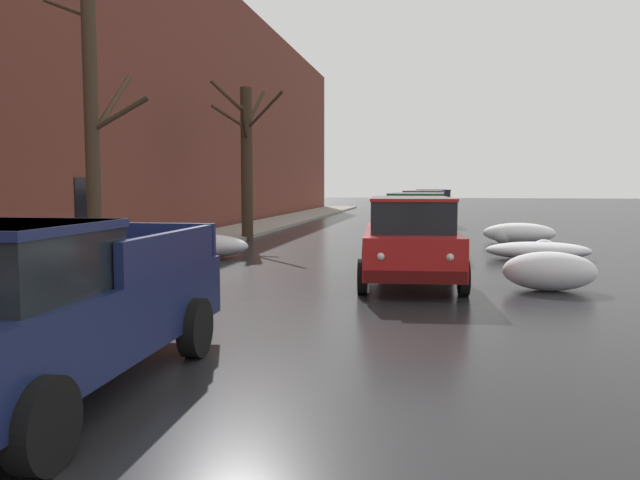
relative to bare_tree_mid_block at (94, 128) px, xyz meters
name	(u,v)px	position (x,y,z in m)	size (l,w,h in m)	color
left_sidewalk_slab	(124,259)	(-1.35, 3.69, -3.18)	(2.76, 80.00, 0.12)	gray
brick_townhouse_facade	(54,49)	(-3.23, 3.69, 2.49)	(0.63, 80.00, 11.47)	brown
snow_bank_along_left_kerb	(517,233)	(9.83, 11.01, -2.90)	(2.50, 1.05, 0.72)	white
snow_bank_near_corner_right	(539,250)	(9.85, 6.15, -3.00)	(2.86, 1.18, 0.55)	white
snow_bank_along_right_kerb	(198,246)	(0.36, 4.79, -2.91)	(2.95, 1.24, 0.69)	white
snow_bank_far_right_pile	(549,272)	(9.23, 0.75, -2.89)	(1.80, 0.94, 0.77)	white
bare_tree_mid_block	(94,128)	(0.00, 0.00, 0.00)	(2.73, 2.29, 6.30)	#423323
bare_tree_far_down_block	(247,157)	(0.00, 10.73, -0.15)	(3.25, 3.40, 6.04)	#382B1E
pickup_truck_darkblue_approaching_near_lane	(33,310)	(3.22, -6.78, -2.36)	(2.35, 5.34, 1.76)	navy
suv_red_parked_kerbside_close	(410,237)	(6.49, 1.10, -2.26)	(2.35, 4.50, 1.82)	red
suv_green_parked_kerbside_mid	(417,220)	(6.43, 7.42, -2.26)	(2.09, 4.33, 1.82)	#1E5633
suv_maroon_parked_far_down_block	(423,211)	(6.46, 14.41, -2.26)	(2.25, 4.84, 1.82)	maroon
suv_darkblue_queued_behind_truck	(432,206)	(6.80, 20.54, -2.26)	(2.23, 4.70, 1.82)	navy
sedan_silver_at_far_intersection	(425,206)	(6.29, 27.78, -2.49)	(2.17, 4.18, 1.42)	#B7B7BC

